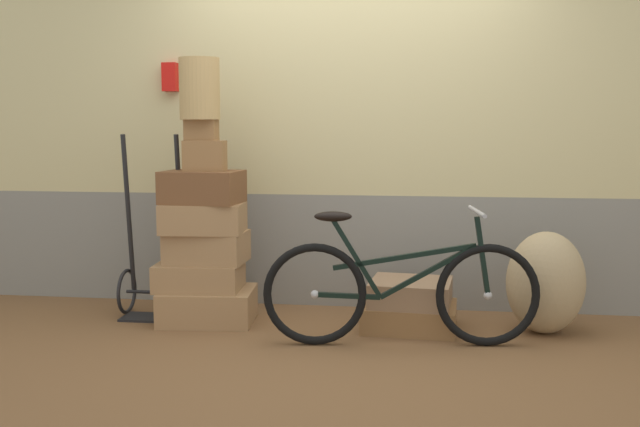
% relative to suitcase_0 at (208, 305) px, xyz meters
% --- Properties ---
extents(ground, '(9.69, 5.20, 0.06)m').
position_rel_suitcase_0_xyz_m(ground, '(0.88, -0.22, -0.14)').
color(ground, brown).
extents(station_building, '(7.69, 0.74, 2.64)m').
position_rel_suitcase_0_xyz_m(station_building, '(0.89, 0.63, 1.22)').
color(station_building, gray).
rests_on(station_building, ground).
extents(suitcase_0, '(0.64, 0.50, 0.22)m').
position_rel_suitcase_0_xyz_m(suitcase_0, '(0.00, 0.00, 0.00)').
color(suitcase_0, '#9E754C').
rests_on(suitcase_0, ground).
extents(suitcase_1, '(0.57, 0.43, 0.18)m').
position_rel_suitcase_0_xyz_m(suitcase_1, '(-0.05, 0.00, 0.20)').
color(suitcase_1, '#9E754C').
rests_on(suitcase_1, suitcase_0).
extents(suitcase_2, '(0.51, 0.38, 0.20)m').
position_rel_suitcase_0_xyz_m(suitcase_2, '(-0.01, 0.02, 0.39)').
color(suitcase_2, '#9E754C').
rests_on(suitcase_2, suitcase_1).
extents(suitcase_3, '(0.55, 0.41, 0.19)m').
position_rel_suitcase_0_xyz_m(suitcase_3, '(-0.02, 0.00, 0.58)').
color(suitcase_3, '#9E754C').
rests_on(suitcase_3, suitcase_2).
extents(suitcase_4, '(0.51, 0.39, 0.21)m').
position_rel_suitcase_0_xyz_m(suitcase_4, '(-0.02, 0.00, 0.78)').
color(suitcase_4, brown).
rests_on(suitcase_4, suitcase_3).
extents(suitcase_5, '(0.27, 0.19, 0.20)m').
position_rel_suitcase_0_xyz_m(suitcase_5, '(-0.00, 0.00, 0.99)').
color(suitcase_5, olive).
rests_on(suitcase_5, suitcase_4).
extents(suitcase_6, '(0.20, 0.15, 0.13)m').
position_rel_suitcase_0_xyz_m(suitcase_6, '(-0.03, 0.03, 1.15)').
color(suitcase_6, olive).
rests_on(suitcase_6, suitcase_5).
extents(suitcase_7, '(0.61, 0.51, 0.16)m').
position_rel_suitcase_0_xyz_m(suitcase_7, '(1.32, 0.01, -0.03)').
color(suitcase_7, olive).
rests_on(suitcase_7, ground).
extents(suitcase_8, '(0.54, 0.49, 0.15)m').
position_rel_suitcase_0_xyz_m(suitcase_8, '(1.33, 0.01, 0.13)').
color(suitcase_8, '#937051').
rests_on(suitcase_8, suitcase_7).
extents(wicker_basket, '(0.26, 0.26, 0.39)m').
position_rel_suitcase_0_xyz_m(wicker_basket, '(-0.04, 0.02, 1.42)').
color(wicker_basket, tan).
rests_on(wicker_basket, suitcase_6).
extents(luggage_trolley, '(0.45, 0.38, 1.23)m').
position_rel_suitcase_0_xyz_m(luggage_trolley, '(-0.40, 0.11, 0.16)').
color(luggage_trolley, black).
rests_on(luggage_trolley, ground).
extents(burlap_sack, '(0.48, 0.41, 0.64)m').
position_rel_suitcase_0_xyz_m(burlap_sack, '(2.16, 0.03, 0.21)').
color(burlap_sack, tan).
rests_on(burlap_sack, ground).
extents(bicycle, '(1.62, 0.46, 0.81)m').
position_rel_suitcase_0_xyz_m(bicycle, '(1.27, -0.35, 0.22)').
color(bicycle, black).
rests_on(bicycle, ground).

